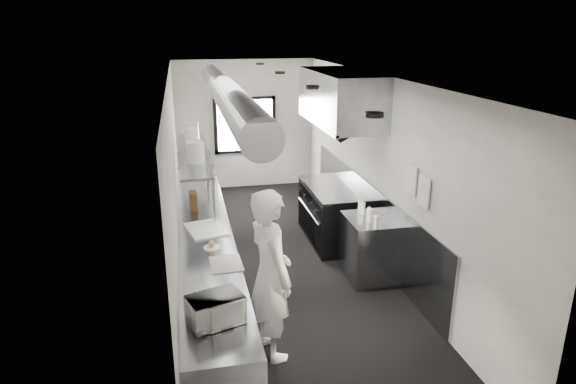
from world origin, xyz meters
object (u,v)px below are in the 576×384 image
plate_stack_d (192,133)px  line_cook (270,275)px  exhaust_hood (340,98)px  knife_block (193,200)px  squeeze_bottle_e (360,206)px  pass_shelf (194,154)px  microwave (215,310)px  plate_stack_a (195,152)px  cutting_board (206,229)px  range (333,213)px  far_work_table (196,180)px  squeeze_bottle_a (376,222)px  plate_stack_c (192,138)px  prep_counter (206,257)px  squeeze_bottle_d (363,208)px  bottle_station (369,248)px  deli_tub_b (202,294)px  deli_tub_a (199,314)px  squeeze_bottle_b (369,216)px  plate_stack_b (195,149)px  squeeze_bottle_c (369,214)px  small_plate (212,248)px

plate_stack_d → line_cook: bearing=-80.2°
exhaust_hood → knife_block: size_ratio=8.60×
squeeze_bottle_e → pass_shelf: bearing=148.1°
microwave → plate_stack_a: (-0.02, 3.21, 0.69)m
pass_shelf → squeeze_bottle_e: (2.28, -1.42, -0.55)m
cutting_board → squeeze_bottle_e: 2.23m
plate_stack_a → range: bearing=8.9°
far_work_table → exhaust_hood: bearing=-48.1°
plate_stack_a → squeeze_bottle_a: (2.28, -1.39, -0.73)m
plate_stack_c → prep_counter: bearing=-88.2°
exhaust_hood → range: (-0.06, 0.00, -1.92)m
range → plate_stack_d: plate_stack_d is taller
far_work_table → squeeze_bottle_d: (2.25, -3.71, 0.54)m
line_cook → plate_stack_d: plate_stack_d is taller
range → plate_stack_c: (-2.25, 0.64, 1.26)m
bottle_station → squeeze_bottle_d: bearing=105.0°
far_work_table → deli_tub_b: (-0.11, -5.62, 0.50)m
deli_tub_a → squeeze_bottle_b: squeeze_bottle_b is taller
knife_block → plate_stack_a: (0.08, 0.13, 0.69)m
plate_stack_c → cutting_board: bearing=-87.6°
pass_shelf → line_cook: bearing=-78.2°
plate_stack_d → plate_stack_b: bearing=-90.0°
prep_counter → range: range is taller
exhaust_hood → squeeze_bottle_e: size_ratio=12.28×
squeeze_bottle_d → deli_tub_a: bearing=-136.9°
far_work_table → knife_block: 3.03m
exhaust_hood → prep_counter: bearing=-151.9°
pass_shelf → line_cook: 3.27m
plate_stack_b → squeeze_bottle_b: bearing=-31.7°
line_cook → plate_stack_d: (-0.66, 3.79, 0.79)m
far_work_table → line_cook: 5.41m
plate_stack_b → plate_stack_c: plate_stack_c is taller
pass_shelf → knife_block: bearing=-95.1°
pass_shelf → bottle_station: 3.09m
exhaust_hood → bottle_station: exhaust_hood is taller
bottle_station → plate_stack_a: bearing=155.7°
plate_stack_a → plate_stack_c: size_ratio=0.95×
squeeze_bottle_d → squeeze_bottle_c: bearing=-88.8°
bottle_station → squeeze_bottle_d: squeeze_bottle_d is taller
plate_stack_d → bottle_station: bearing=-45.0°
far_work_table → microwave: size_ratio=2.71×
cutting_board → plate_stack_a: (-0.06, 0.98, 0.81)m
small_plate → squeeze_bottle_e: size_ratio=1.11×
deli_tub_b → squeeze_bottle_b: bearing=34.5°
microwave → deli_tub_a: bearing=128.8°
exhaust_hood → squeeze_bottle_b: exhaust_hood is taller
squeeze_bottle_d → squeeze_bottle_b: bearing=-93.4°
line_cook → plate_stack_a: size_ratio=6.32×
plate_stack_a → plate_stack_d: 1.29m
line_cook → prep_counter: bearing=4.9°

